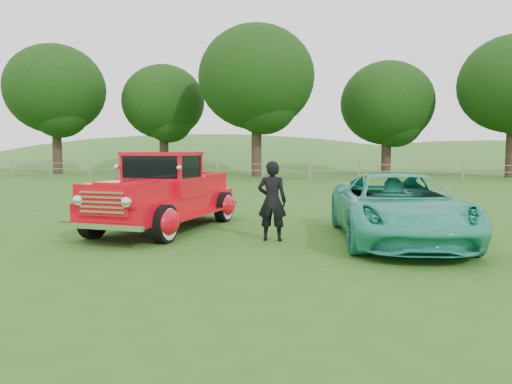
% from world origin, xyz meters
% --- Properties ---
extents(ground, '(140.00, 140.00, 0.00)m').
position_xyz_m(ground, '(0.00, 0.00, 0.00)').
color(ground, '#2A5316').
rests_on(ground, ground).
extents(distant_hills, '(116.00, 60.00, 18.00)m').
position_xyz_m(distant_hills, '(-4.08, 59.46, -4.55)').
color(distant_hills, '#2D5D22').
rests_on(distant_hills, ground).
extents(fence_line, '(48.00, 0.12, 1.20)m').
position_xyz_m(fence_line, '(0.00, 22.00, 0.60)').
color(fence_line, slate).
rests_on(fence_line, ground).
extents(tree_far_west, '(7.60, 7.60, 9.93)m').
position_xyz_m(tree_far_west, '(-20.00, 26.00, 6.49)').
color(tree_far_west, black).
rests_on(tree_far_west, ground).
extents(tree_mid_west, '(6.40, 6.40, 8.46)m').
position_xyz_m(tree_mid_west, '(-12.00, 28.00, 5.55)').
color(tree_mid_west, black).
rests_on(tree_mid_west, ground).
extents(tree_near_west, '(8.00, 8.00, 10.42)m').
position_xyz_m(tree_near_west, '(-4.00, 25.00, 6.80)').
color(tree_near_west, black).
rests_on(tree_near_west, ground).
extents(tree_near_east, '(6.80, 6.80, 8.33)m').
position_xyz_m(tree_near_east, '(5.00, 29.00, 5.25)').
color(tree_near_east, black).
rests_on(tree_near_east, ground).
extents(red_pickup, '(2.68, 5.16, 1.78)m').
position_xyz_m(red_pickup, '(-1.56, 1.60, 0.80)').
color(red_pickup, black).
rests_on(red_pickup, ground).
extents(teal_sedan, '(2.88, 5.17, 1.37)m').
position_xyz_m(teal_sedan, '(3.57, 1.10, 0.68)').
color(teal_sedan, teal).
rests_on(teal_sedan, ground).
extents(man, '(0.59, 0.39, 1.61)m').
position_xyz_m(man, '(1.11, 0.66, 0.81)').
color(man, black).
rests_on(man, ground).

